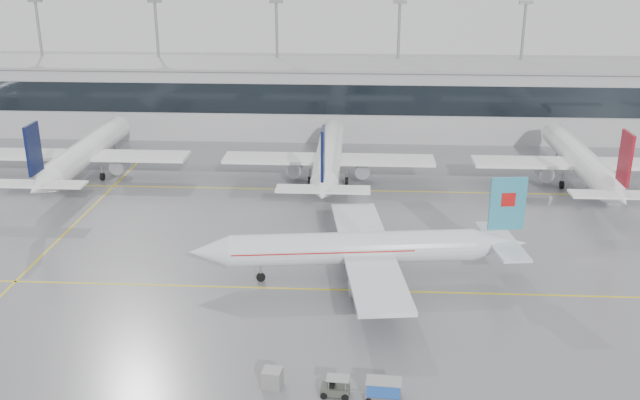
# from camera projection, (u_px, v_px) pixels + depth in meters

# --- Properties ---
(ground) EXTENTS (320.00, 320.00, 0.00)m
(ground) POSITION_uv_depth(u_px,v_px,m) (313.00, 289.00, 69.91)
(ground) COLOR slate
(ground) RESTS_ON ground
(taxi_line_main) EXTENTS (120.00, 0.25, 0.01)m
(taxi_line_main) POSITION_uv_depth(u_px,v_px,m) (313.00, 289.00, 69.91)
(taxi_line_main) COLOR yellow
(taxi_line_main) RESTS_ON ground
(taxi_line_north) EXTENTS (120.00, 0.25, 0.01)m
(taxi_line_north) POSITION_uv_depth(u_px,v_px,m) (327.00, 190.00, 98.09)
(taxi_line_north) COLOR yellow
(taxi_line_north) RESTS_ON ground
(taxi_line_cross) EXTENTS (0.25, 60.00, 0.01)m
(taxi_line_cross) POSITION_uv_depth(u_px,v_px,m) (73.00, 226.00, 85.59)
(taxi_line_cross) COLOR yellow
(taxi_line_cross) RESTS_ON ground
(terminal) EXTENTS (180.00, 15.00, 12.00)m
(terminal) POSITION_uv_depth(u_px,v_px,m) (336.00, 99.00, 126.12)
(terminal) COLOR #A1A1A5
(terminal) RESTS_ON ground
(terminal_glass) EXTENTS (180.00, 0.20, 5.00)m
(terminal_glass) POSITION_uv_depth(u_px,v_px,m) (334.00, 100.00, 118.52)
(terminal_glass) COLOR black
(terminal_glass) RESTS_ON ground
(terminal_roof) EXTENTS (182.00, 16.00, 0.40)m
(terminal_roof) POSITION_uv_depth(u_px,v_px,m) (336.00, 64.00, 124.02)
(terminal_roof) COLOR gray
(terminal_roof) RESTS_ON ground
(light_masts) EXTENTS (156.40, 1.00, 22.60)m
(light_masts) POSITION_uv_depth(u_px,v_px,m) (337.00, 53.00, 129.27)
(light_masts) COLOR gray
(light_masts) RESTS_ON ground
(air_canada_jet) EXTENTS (34.11, 26.82, 10.44)m
(air_canada_jet) POSITION_uv_depth(u_px,v_px,m) (365.00, 248.00, 71.12)
(air_canada_jet) COLOR silver
(air_canada_jet) RESTS_ON ground
(parked_jet_b) EXTENTS (29.64, 36.96, 11.72)m
(parked_jet_b) POSITION_uv_depth(u_px,v_px,m) (85.00, 153.00, 102.16)
(parked_jet_b) COLOR white
(parked_jet_b) RESTS_ON ground
(parked_jet_c) EXTENTS (29.64, 36.96, 11.72)m
(parked_jet_c) POSITION_uv_depth(u_px,v_px,m) (329.00, 157.00, 100.30)
(parked_jet_c) COLOR white
(parked_jet_c) RESTS_ON ground
(parked_jet_d) EXTENTS (29.64, 36.96, 11.72)m
(parked_jet_d) POSITION_uv_depth(u_px,v_px,m) (581.00, 161.00, 98.45)
(parked_jet_d) COLOR white
(parked_jet_d) RESTS_ON ground
(baggage_tug) EXTENTS (3.24, 1.49, 1.56)m
(baggage_tug) POSITION_uv_depth(u_px,v_px,m) (335.00, 389.00, 53.29)
(baggage_tug) COLOR #3B3E36
(baggage_tug) RESTS_ON ground
(baggage_cart) EXTENTS (2.73, 1.66, 1.62)m
(baggage_cart) POSITION_uv_depth(u_px,v_px,m) (384.00, 388.00, 52.72)
(baggage_cart) COLOR gray
(baggage_cart) RESTS_ON ground
(gse_unit) EXTENTS (1.63, 1.54, 1.45)m
(gse_unit) POSITION_uv_depth(u_px,v_px,m) (272.00, 378.00, 54.32)
(gse_unit) COLOR gray
(gse_unit) RESTS_ON ground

